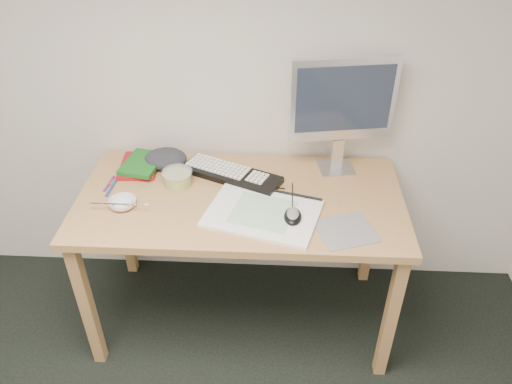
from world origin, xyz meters
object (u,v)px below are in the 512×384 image
(desk, at_px, (241,212))
(sketchpad, at_px, (263,213))
(monitor, at_px, (343,103))
(rice_bowl, at_px, (123,204))
(keyboard, at_px, (232,174))

(desk, relative_size, sketchpad, 3.14)
(desk, relative_size, monitor, 2.62)
(desk, xyz_separation_m, rice_bowl, (-0.48, -0.10, 0.10))
(desk, height_order, keyboard, keyboard)
(keyboard, height_order, monitor, monitor)
(keyboard, xyz_separation_m, monitor, (0.48, 0.09, 0.32))
(keyboard, relative_size, rice_bowl, 4.00)
(monitor, bearing_deg, sketchpad, -141.62)
(desk, bearing_deg, rice_bowl, -168.55)
(monitor, distance_m, rice_bowl, 1.02)
(sketchpad, distance_m, monitor, 0.59)
(monitor, bearing_deg, desk, -159.84)
(sketchpad, xyz_separation_m, monitor, (0.33, 0.36, 0.33))
(desk, bearing_deg, sketchpad, -49.22)
(sketchpad, bearing_deg, desk, 146.43)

